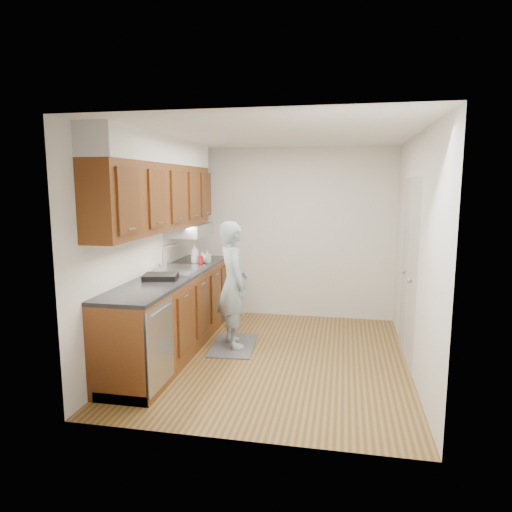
{
  "coord_description": "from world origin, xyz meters",
  "views": [
    {
      "loc": [
        0.76,
        -4.95,
        1.98
      ],
      "look_at": [
        -0.25,
        0.25,
        1.14
      ],
      "focal_mm": 32.0,
      "sensor_mm": 36.0,
      "label": 1
    }
  ],
  "objects_px": {
    "soap_bottle_a": "(195,253)",
    "soda_can": "(201,261)",
    "dish_rack": "(160,277)",
    "steel_can": "(199,260)",
    "soap_bottle_c": "(202,257)",
    "person": "(233,276)",
    "soap_bottle_b": "(207,256)"
  },
  "relations": [
    {
      "from": "steel_can",
      "to": "soap_bottle_a",
      "type": "bearing_deg",
      "value": 149.45
    },
    {
      "from": "soda_can",
      "to": "soap_bottle_a",
      "type": "bearing_deg",
      "value": 139.13
    },
    {
      "from": "steel_can",
      "to": "dish_rack",
      "type": "distance_m",
      "value": 0.99
    },
    {
      "from": "soap_bottle_b",
      "to": "soap_bottle_a",
      "type": "bearing_deg",
      "value": -140.36
    },
    {
      "from": "dish_rack",
      "to": "person",
      "type": "bearing_deg",
      "value": 29.37
    },
    {
      "from": "person",
      "to": "soap_bottle_b",
      "type": "bearing_deg",
      "value": 11.7
    },
    {
      "from": "soap_bottle_b",
      "to": "soda_can",
      "type": "relative_size",
      "value": 1.49
    },
    {
      "from": "soap_bottle_b",
      "to": "dish_rack",
      "type": "height_order",
      "value": "soap_bottle_b"
    },
    {
      "from": "soap_bottle_c",
      "to": "soda_can",
      "type": "height_order",
      "value": "soap_bottle_c"
    },
    {
      "from": "person",
      "to": "dish_rack",
      "type": "distance_m",
      "value": 0.91
    },
    {
      "from": "soap_bottle_b",
      "to": "soda_can",
      "type": "distance_m",
      "value": 0.21
    },
    {
      "from": "steel_can",
      "to": "dish_rack",
      "type": "bearing_deg",
      "value": -96.8
    },
    {
      "from": "soap_bottle_a",
      "to": "dish_rack",
      "type": "height_order",
      "value": "soap_bottle_a"
    },
    {
      "from": "person",
      "to": "soap_bottle_b",
      "type": "xyz_separation_m",
      "value": [
        -0.48,
        0.53,
        0.15
      ]
    },
    {
      "from": "soap_bottle_b",
      "to": "steel_can",
      "type": "xyz_separation_m",
      "value": [
        -0.07,
        -0.15,
        -0.04
      ]
    },
    {
      "from": "soap_bottle_b",
      "to": "person",
      "type": "bearing_deg",
      "value": -47.6
    },
    {
      "from": "soap_bottle_c",
      "to": "steel_can",
      "type": "relative_size",
      "value": 1.47
    },
    {
      "from": "soap_bottle_a",
      "to": "soap_bottle_c",
      "type": "height_order",
      "value": "soap_bottle_a"
    },
    {
      "from": "person",
      "to": "soap_bottle_a",
      "type": "height_order",
      "value": "person"
    },
    {
      "from": "person",
      "to": "soap_bottle_b",
      "type": "relative_size",
      "value": 9.74
    },
    {
      "from": "soda_can",
      "to": "dish_rack",
      "type": "height_order",
      "value": "soda_can"
    },
    {
      "from": "person",
      "to": "soap_bottle_c",
      "type": "height_order",
      "value": "person"
    },
    {
      "from": "soap_bottle_b",
      "to": "steel_can",
      "type": "bearing_deg",
      "value": -115.28
    },
    {
      "from": "soap_bottle_b",
      "to": "steel_can",
      "type": "relative_size",
      "value": 1.68
    },
    {
      "from": "soap_bottle_a",
      "to": "soap_bottle_b",
      "type": "xyz_separation_m",
      "value": [
        0.13,
        0.11,
        -0.05
      ]
    },
    {
      "from": "soda_can",
      "to": "dish_rack",
      "type": "xyz_separation_m",
      "value": [
        -0.16,
        -0.93,
        -0.03
      ]
    },
    {
      "from": "soap_bottle_a",
      "to": "steel_can",
      "type": "height_order",
      "value": "soap_bottle_a"
    },
    {
      "from": "person",
      "to": "steel_can",
      "type": "height_order",
      "value": "person"
    },
    {
      "from": "soap_bottle_a",
      "to": "soda_can",
      "type": "height_order",
      "value": "soap_bottle_a"
    },
    {
      "from": "person",
      "to": "steel_can",
      "type": "relative_size",
      "value": 16.33
    },
    {
      "from": "person",
      "to": "soda_can",
      "type": "height_order",
      "value": "person"
    },
    {
      "from": "soap_bottle_a",
      "to": "soap_bottle_c",
      "type": "distance_m",
      "value": 0.13
    }
  ]
}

